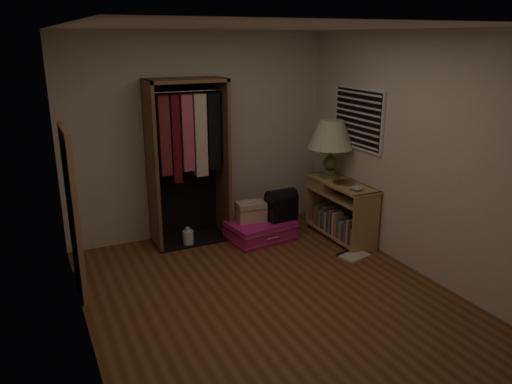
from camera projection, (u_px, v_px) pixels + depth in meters
ground at (270, 296)px, 5.07m from camera, size 4.00×4.00×0.00m
room_walls at (276, 150)px, 4.69m from camera, size 3.52×4.02×2.60m
console_bookshelf at (339, 208)px, 6.47m from camera, size 0.42×1.12×0.75m
open_wardrobe at (190, 148)px, 6.14m from camera, size 1.00×0.50×2.05m
floor_mirror at (73, 212)px, 4.98m from camera, size 0.06×0.80×1.70m
pink_suitcase at (260, 231)px, 6.44m from camera, size 0.88×0.68×0.25m
train_case at (251, 211)px, 6.40m from camera, size 0.40×0.29×0.27m
black_bag at (281, 204)px, 6.42m from camera, size 0.39×0.27×0.41m
table_lamp at (331, 135)px, 6.43m from camera, size 0.75×0.75×0.75m
brass_tray at (344, 182)px, 6.30m from camera, size 0.35×0.35×0.02m
ceramic_bowl at (357, 189)px, 5.99m from camera, size 0.17×0.17×0.04m
white_jug at (188, 238)px, 6.28m from camera, size 0.16×0.16×0.24m
floor_book at (352, 255)px, 5.98m from camera, size 0.39×0.34×0.03m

